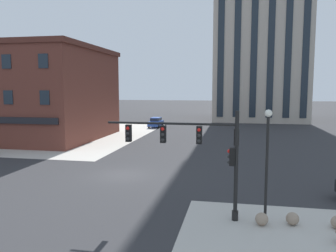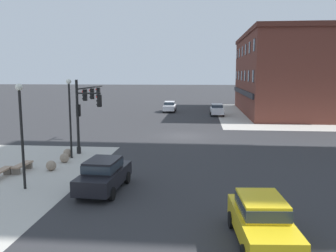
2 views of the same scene
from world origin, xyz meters
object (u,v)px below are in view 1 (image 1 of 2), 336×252
object	(u,v)px
traffic_signal_main	(205,149)
bollard_sphere_curb_a	(262,219)
car_main_southbound_far	(156,122)
street_lamp_corner_near	(267,153)
bollard_sphere_curb_b	(292,219)

from	to	relation	value
traffic_signal_main	bollard_sphere_curb_a	world-z (taller)	traffic_signal_main
car_main_southbound_far	street_lamp_corner_near	bearing A→B (deg)	-69.38
traffic_signal_main	car_main_southbound_far	bearing A→B (deg)	106.70
bollard_sphere_curb_a	bollard_sphere_curb_b	size ratio (longest dim) A/B	1.00
bollard_sphere_curb_b	car_main_southbound_far	bearing A→B (deg)	112.25
traffic_signal_main	bollard_sphere_curb_b	size ratio (longest dim) A/B	10.89
bollard_sphere_curb_a	street_lamp_corner_near	world-z (taller)	street_lamp_corner_near
street_lamp_corner_near	bollard_sphere_curb_a	bearing A→B (deg)	-117.12
bollard_sphere_curb_a	traffic_signal_main	bearing A→B (deg)	168.67
bollard_sphere_curb_a	street_lamp_corner_near	xyz separation A→B (m)	(0.18, 0.36, 3.20)
traffic_signal_main	car_main_southbound_far	distance (m)	40.79
traffic_signal_main	bollard_sphere_curb_b	xyz separation A→B (m)	(4.35, -0.23, -3.26)
traffic_signal_main	bollard_sphere_curb_a	distance (m)	4.38
bollard_sphere_curb_a	car_main_southbound_far	size ratio (longest dim) A/B	0.14
street_lamp_corner_near	car_main_southbound_far	xyz separation A→B (m)	(-14.75, 39.20, -2.60)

